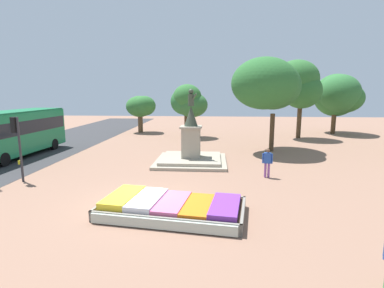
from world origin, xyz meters
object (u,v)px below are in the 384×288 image
(flower_planter, at_px, (170,208))
(traffic_light_mid_block, at_px, (17,138))
(pedestrian_near_planter, at_px, (267,161))
(statue_monument, at_px, (191,150))
(city_bus, at_px, (13,131))

(flower_planter, bearing_deg, traffic_light_mid_block, 156.47)
(pedestrian_near_planter, bearing_deg, statue_monument, 143.87)
(statue_monument, relative_size, traffic_light_mid_block, 1.43)
(traffic_light_mid_block, height_order, pedestrian_near_planter, traffic_light_mid_block)
(flower_planter, distance_m, pedestrian_near_planter, 7.17)
(statue_monument, height_order, traffic_light_mid_block, statue_monument)
(statue_monument, distance_m, city_bus, 12.93)
(flower_planter, bearing_deg, statue_monument, 89.03)
(statue_monument, relative_size, city_bus, 0.51)
(statue_monument, xyz_separation_m, city_bus, (-12.87, 0.67, 1.07))
(flower_planter, height_order, statue_monument, statue_monument)
(pedestrian_near_planter, bearing_deg, city_bus, 167.21)
(flower_planter, height_order, pedestrian_near_planter, pedestrian_near_planter)
(flower_planter, xyz_separation_m, statue_monument, (0.15, 8.71, 0.57))
(city_bus, bearing_deg, traffic_light_mid_block, -53.41)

